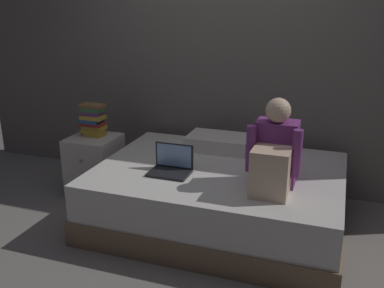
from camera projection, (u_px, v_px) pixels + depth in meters
ground_plane at (184, 235)px, 3.51m from camera, size 8.00×8.00×0.00m
wall_back at (227, 49)px, 4.16m from camera, size 5.60×0.10×2.70m
bed at (219, 196)px, 3.64m from camera, size 2.00×1.50×0.50m
nightstand at (95, 165)px, 4.21m from camera, size 0.44×0.46×0.56m
person_sitting at (274, 155)px, 3.11m from camera, size 0.39×0.44×0.66m
laptop at (171, 166)px, 3.45m from camera, size 0.32×0.23×0.22m
pillow at (219, 142)px, 3.99m from camera, size 0.56×0.36×0.13m
book_stack at (93, 120)px, 4.13m from camera, size 0.24×0.17×0.31m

